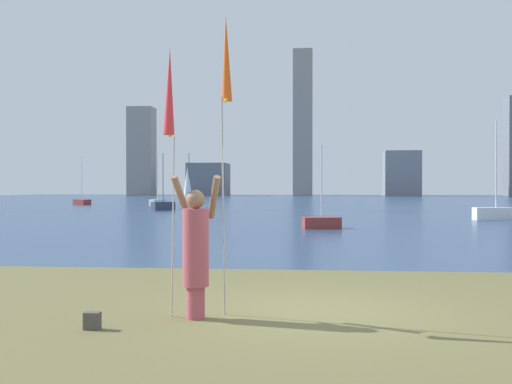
{
  "coord_description": "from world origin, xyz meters",
  "views": [
    {
      "loc": [
        -0.04,
        -9.34,
        1.89
      ],
      "look_at": [
        -1.88,
        10.25,
        1.69
      ],
      "focal_mm": 43.37,
      "sensor_mm": 36.0,
      "label": 1
    }
  ],
  "objects": [
    {
      "name": "ground",
      "position": [
        0.0,
        50.95,
        -0.06
      ],
      "size": [
        120.0,
        138.0,
        0.12
      ],
      "color": "brown"
    },
    {
      "name": "person",
      "position": [
        -1.71,
        -0.69,
        1.0
      ],
      "size": [
        0.75,
        0.55,
        2.04
      ],
      "rotation": [
        0.0,
        0.0,
        0.05
      ],
      "color": "#B24C59",
      "rests_on": "ground"
    },
    {
      "name": "kite_flag_left",
      "position": [
        -2.08,
        -0.72,
        3.15
      ],
      "size": [
        0.16,
        0.43,
        3.87
      ],
      "color": "#B2B2B7",
      "rests_on": "ground"
    },
    {
      "name": "kite_flag_right",
      "position": [
        -1.34,
        -0.21,
        3.68
      ],
      "size": [
        0.16,
        0.61,
        4.44
      ],
      "color": "#B2B2B7",
      "rests_on": "ground"
    },
    {
      "name": "bag",
      "position": [
        -2.94,
        -1.47,
        0.11
      ],
      "size": [
        0.21,
        0.13,
        0.23
      ],
      "color": "#4C4742",
      "rests_on": "ground"
    },
    {
      "name": "sailboat_0",
      "position": [
        -11.0,
        43.67,
        1.65
      ],
      "size": [
        1.82,
        1.01,
        4.7
      ],
      "color": "white",
      "rests_on": "ground"
    },
    {
      "name": "sailboat_1",
      "position": [
        10.0,
        25.95,
        0.41
      ],
      "size": [
        2.57,
        1.11,
        5.5
      ],
      "color": "white",
      "rests_on": "ground"
    },
    {
      "name": "sailboat_3",
      "position": [
        -14.91,
        48.43,
        0.36
      ],
      "size": [
        1.43,
        1.76,
        5.13
      ],
      "color": "silver",
      "rests_on": "ground"
    },
    {
      "name": "sailboat_4",
      "position": [
        0.29,
        18.04,
        0.28
      ],
      "size": [
        1.76,
        1.2,
        3.7
      ],
      "color": "maroon",
      "rests_on": "ground"
    },
    {
      "name": "sailboat_6",
      "position": [
        -11.64,
        37.35,
        0.36
      ],
      "size": [
        1.83,
        1.72,
        4.4
      ],
      "color": "#333D51",
      "rests_on": "ground"
    },
    {
      "name": "sailboat_7",
      "position": [
        -22.91,
        49.78,
        0.3
      ],
      "size": [
        2.02,
        1.78,
        4.82
      ],
      "color": "maroon",
      "rests_on": "ground"
    },
    {
      "name": "skyline_tower_0",
      "position": [
        -33.13,
        106.97,
        8.47
      ],
      "size": [
        4.77,
        4.32,
        16.94
      ],
      "color": "gray",
      "rests_on": "ground"
    },
    {
      "name": "skyline_tower_1",
      "position": [
        -20.18,
        107.48,
        3.07
      ],
      "size": [
        7.4,
        7.5,
        6.15
      ],
      "color": "slate",
      "rests_on": "ground"
    },
    {
      "name": "skyline_tower_2",
      "position": [
        -2.17,
        107.83,
        13.62
      ],
      "size": [
        3.61,
        6.04,
        27.24
      ],
      "color": "gray",
      "rests_on": "ground"
    },
    {
      "name": "skyline_tower_3",
      "position": [
        16.44,
        109.31,
        4.2
      ],
      "size": [
        6.45,
        6.39,
        8.4
      ],
      "color": "gray",
      "rests_on": "ground"
    }
  ]
}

